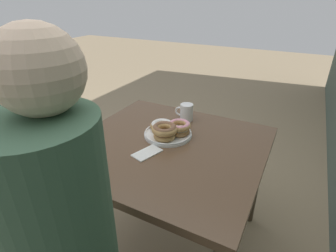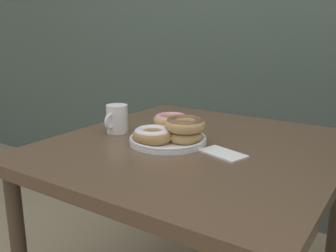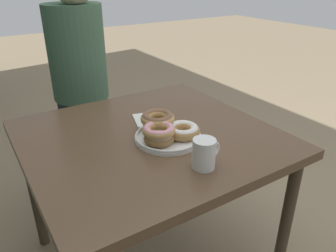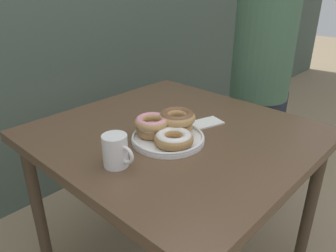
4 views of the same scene
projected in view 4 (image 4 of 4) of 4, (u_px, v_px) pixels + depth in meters
dining_table at (175, 147)px, 1.30m from camera, size 0.94×0.98×0.71m
donut_plate at (168, 129)px, 1.18m from camera, size 0.29×0.29×0.09m
coffee_mug at (116, 151)px, 1.02m from camera, size 0.08×0.12×0.11m
person_figure at (260, 83)px, 1.78m from camera, size 0.34×0.31×1.37m
napkin at (204, 123)px, 1.33m from camera, size 0.16×0.12×0.01m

